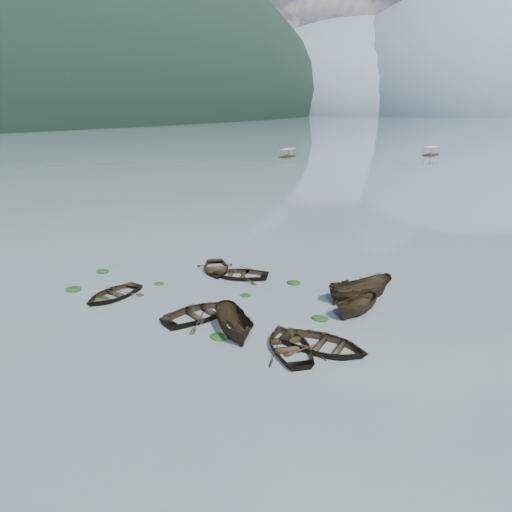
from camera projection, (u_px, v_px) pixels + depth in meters
The scene contains 22 objects.
ground_plane at pixel (152, 348), 25.44m from camera, with size 2400.00×2400.00×0.00m, color #4E5D62.
haze_mtn_a at pixel (358, 114), 893.98m from camera, with size 520.00×520.00×280.00m, color #475666.
haze_mtn_b at pixel (469, 115), 802.28m from camera, with size 520.00×520.00×340.00m, color #475666.
rowboat_0 at pixel (113, 298), 32.24m from camera, with size 3.16×4.43×0.92m, color black.
rowboat_1 at pixel (199, 318), 29.14m from camera, with size 3.51×4.91×1.02m, color black.
rowboat_2 at pixel (235, 335), 26.89m from camera, with size 1.73×4.60×1.78m, color black.
rowboat_3 at pixel (290, 350), 25.31m from camera, with size 3.31×4.64×0.96m, color black.
rowboat_4 at pixel (324, 350), 25.28m from camera, with size 3.54×4.96×1.03m, color black.
rowboat_5 at pixel (356, 315), 29.52m from camera, with size 1.43×3.81×1.47m, color black.
rowboat_6 at pixel (216, 271), 37.39m from camera, with size 3.12×4.38×0.91m, color black.
rowboat_7 at pixel (240, 277), 36.08m from camera, with size 3.27×4.57×0.95m, color black.
rowboat_8 at pixel (359, 301), 31.68m from camera, with size 1.86×4.93×1.90m, color black.
weed_clump_0 at pixel (74, 290), 33.58m from camera, with size 1.24×1.02×0.27m, color black.
weed_clump_1 at pixel (102, 300), 31.81m from camera, with size 1.08×0.87×0.24m, color black.
weed_clump_2 at pixel (219, 338), 26.62m from camera, with size 1.13×0.90×0.24m, color black.
weed_clump_3 at pixel (245, 296), 32.56m from camera, with size 0.84×0.71×0.19m, color black.
weed_clump_4 at pixel (320, 319), 28.96m from camera, with size 1.12×0.89×0.23m, color black.
weed_clump_5 at pixel (103, 272), 37.22m from camera, with size 1.13×0.91×0.24m, color black.
weed_clump_6 at pixel (159, 284), 34.65m from camera, with size 0.87×0.73×0.18m, color black.
weed_clump_7 at pixel (294, 283), 34.82m from camera, with size 1.12×0.90×0.24m, color black.
pontoon_left at pixel (288, 157), 122.71m from camera, with size 2.33×5.59×2.14m, color black, non-canonical shape.
pontoon_centre at pixel (431, 155), 127.22m from camera, with size 2.50×6.00×2.30m, color black, non-canonical shape.
Camera 1 is at (15.96, -16.98, 12.82)m, focal length 32.00 mm.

